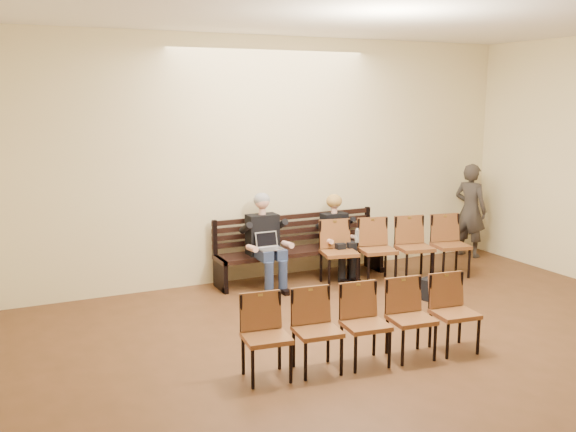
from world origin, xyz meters
name	(u,v)px	position (x,y,z in m)	size (l,w,h in m)	color
ground	(519,429)	(0.00, 0.00, 0.00)	(10.00, 10.00, 0.00)	brown
room_walls	(470,111)	(0.00, 0.79, 2.54)	(8.02, 10.01, 3.51)	#F9EBB2
bench	(301,264)	(0.34, 4.65, 0.23)	(2.60, 0.90, 0.45)	black
seated_man	(265,242)	(-0.29, 4.53, 0.65)	(0.54, 0.75, 1.29)	black
seated_woman	(337,241)	(0.87, 4.53, 0.55)	(0.47, 0.65, 1.09)	black
laptop	(270,251)	(-0.31, 4.31, 0.57)	(0.32, 0.25, 0.23)	silver
water_bottle	(357,243)	(1.04, 4.24, 0.56)	(0.06, 0.06, 0.21)	silver
bag	(435,288)	(1.52, 3.04, 0.14)	(0.38, 0.26, 0.28)	black
passerby	(471,203)	(3.50, 4.67, 0.90)	(0.66, 0.43, 1.80)	#352F2B
chair_row_front	(396,249)	(1.56, 4.00, 0.46)	(2.24, 0.50, 0.92)	brown
chair_row_back	(366,325)	(-0.45, 1.63, 0.41)	(2.50, 0.44, 0.82)	brown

